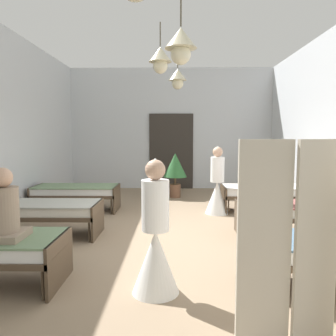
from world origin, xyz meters
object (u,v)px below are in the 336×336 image
(patient_seated_primary, at_px, (276,186))
(patient_seated_secondary, at_px, (4,213))
(potted_plant, at_px, (175,168))
(bed_right_row_2, at_px, (265,192))
(nurse_mid_aisle, at_px, (217,190))
(bed_left_row_2, at_px, (76,191))
(privacy_screen, at_px, (318,251))
(bed_right_row_1, at_px, (295,211))
(nurse_near_aisle, at_px, (155,246))
(bed_left_row_1, at_px, (44,210))

(patient_seated_primary, xyz_separation_m, patient_seated_secondary, (-3.59, -1.95, 0.00))
(potted_plant, bearing_deg, bed_right_row_2, -39.03)
(potted_plant, bearing_deg, nurse_mid_aisle, -64.03)
(bed_left_row_2, distance_m, patient_seated_primary, 4.41)
(patient_seated_secondary, distance_m, privacy_screen, 3.19)
(bed_right_row_1, height_order, patient_seated_primary, patient_seated_primary)
(nurse_near_aisle, xyz_separation_m, patient_seated_primary, (1.90, 2.02, 0.34))
(bed_left_row_1, relative_size, bed_left_row_2, 1.00)
(nurse_near_aisle, height_order, patient_seated_primary, nurse_near_aisle)
(bed_right_row_2, bearing_deg, nurse_mid_aisle, -167.70)
(bed_right_row_1, xyz_separation_m, privacy_screen, (-0.95, -3.08, 0.41))
(bed_left_row_2, height_order, nurse_near_aisle, nurse_near_aisle)
(bed_right_row_1, xyz_separation_m, patient_seated_primary, (-0.35, -0.03, 0.43))
(bed_left_row_2, height_order, patient_seated_primary, patient_seated_primary)
(potted_plant, bearing_deg, privacy_screen, -80.80)
(privacy_screen, bearing_deg, potted_plant, 76.31)
(potted_plant, xyz_separation_m, privacy_screen, (1.07, -6.62, 0.03))
(bed_left_row_2, height_order, patient_seated_secondary, patient_seated_secondary)
(bed_right_row_1, bearing_deg, bed_left_row_1, 180.00)
(patient_seated_secondary, height_order, privacy_screen, privacy_screen)
(bed_left_row_1, xyz_separation_m, bed_left_row_2, (0.00, 1.90, 0.00))
(bed_left_row_2, distance_m, bed_right_row_2, 4.29)
(potted_plant, distance_m, privacy_screen, 6.71)
(bed_left_row_2, height_order, privacy_screen, privacy_screen)
(bed_right_row_1, relative_size, bed_right_row_2, 1.00)
(bed_right_row_1, bearing_deg, nurse_near_aisle, -137.72)
(bed_right_row_1, bearing_deg, nurse_mid_aisle, 123.71)
(bed_right_row_1, distance_m, nurse_near_aisle, 3.05)
(bed_left_row_2, xyz_separation_m, patient_seated_primary, (3.94, -1.93, 0.43))
(bed_right_row_2, xyz_separation_m, potted_plant, (-2.02, 1.64, 0.38))
(patient_seated_primary, bearing_deg, bed_left_row_2, 153.94)
(bed_left_row_2, relative_size, nurse_mid_aisle, 1.28)
(nurse_near_aisle, bearing_deg, patient_seated_secondary, -140.19)
(bed_right_row_1, distance_m, potted_plant, 4.10)
(patient_seated_primary, bearing_deg, bed_left_row_1, 179.58)
(patient_seated_primary, distance_m, potted_plant, 3.94)
(bed_right_row_1, distance_m, nurse_mid_aisle, 2.00)
(bed_right_row_2, relative_size, nurse_mid_aisle, 1.28)
(nurse_near_aisle, bearing_deg, nurse_mid_aisle, 115.16)
(patient_seated_primary, bearing_deg, nurse_near_aisle, -133.30)
(bed_left_row_1, xyz_separation_m, nurse_near_aisle, (2.04, -2.05, 0.09))
(bed_left_row_1, bearing_deg, bed_right_row_2, 23.87)
(nurse_mid_aisle, xyz_separation_m, potted_plant, (-0.92, 1.88, 0.29))
(bed_left_row_2, bearing_deg, nurse_near_aisle, -62.69)
(bed_right_row_2, bearing_deg, patient_seated_secondary, -135.51)
(bed_right_row_2, distance_m, patient_seated_primary, 2.01)
(patient_seated_primary, xyz_separation_m, privacy_screen, (-0.60, -3.05, -0.02))
(nurse_mid_aisle, bearing_deg, patient_seated_primary, -46.27)
(bed_right_row_1, bearing_deg, bed_left_row_2, 156.13)
(patient_seated_secondary, xyz_separation_m, privacy_screen, (2.99, -1.11, -0.02))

